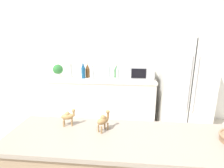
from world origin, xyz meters
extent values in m
cube|color=white|center=(0.00, 2.73, 1.27)|extent=(8.00, 0.06, 2.55)
cube|color=silver|center=(-0.39, 2.40, 0.44)|extent=(2.01, 0.60, 0.87)
cube|color=silver|center=(-0.39, 2.40, 0.89)|extent=(2.04, 0.63, 0.03)
cube|color=silver|center=(1.16, 2.33, 0.85)|extent=(0.85, 0.70, 1.71)
cube|color=black|center=(1.16, 1.97, 0.85)|extent=(0.01, 0.01, 1.64)
cylinder|color=#B2B5BA|center=(1.11, 1.96, 0.94)|extent=(0.02, 0.02, 0.94)
cylinder|color=#B2B5BA|center=(1.21, 1.96, 0.94)|extent=(0.02, 0.02, 0.94)
cube|color=gray|center=(0.24, 0.36, 0.91)|extent=(2.19, 0.58, 0.03)
cylinder|color=silver|center=(-1.26, 2.39, 0.95)|extent=(0.13, 0.13, 0.08)
sphere|color=#2D7033|center=(-1.26, 2.39, 1.07)|extent=(0.20, 0.20, 0.20)
cylinder|color=white|center=(-1.03, 2.40, 1.05)|extent=(0.11, 0.11, 0.28)
cube|color=#B2B5BA|center=(0.35, 2.42, 1.05)|extent=(0.48, 0.36, 0.28)
cube|color=black|center=(0.30, 2.24, 1.05)|extent=(0.26, 0.01, 0.17)
cylinder|color=#B2B7BC|center=(-0.08, 2.31, 1.00)|extent=(0.06, 0.06, 0.18)
cone|color=#B2B7BC|center=(-0.08, 2.31, 1.14)|extent=(0.06, 0.06, 0.10)
cylinder|color=gold|center=(-0.08, 2.31, 1.20)|extent=(0.02, 0.02, 0.01)
cylinder|color=#2D6033|center=(-0.12, 2.48, 0.99)|extent=(0.08, 0.08, 0.16)
cone|color=#2D6033|center=(-0.12, 2.48, 1.11)|extent=(0.08, 0.08, 0.09)
cylinder|color=gold|center=(-0.12, 2.48, 1.16)|extent=(0.03, 0.03, 0.01)
cylinder|color=brown|center=(-0.68, 2.44, 1.00)|extent=(0.08, 0.08, 0.17)
cone|color=brown|center=(-0.68, 2.44, 1.13)|extent=(0.08, 0.08, 0.10)
cylinder|color=gold|center=(-0.68, 2.44, 1.19)|extent=(0.03, 0.03, 0.01)
cylinder|color=#B2B7BC|center=(-0.56, 2.31, 0.98)|extent=(0.08, 0.08, 0.15)
cone|color=#B2B7BC|center=(-0.56, 2.31, 1.10)|extent=(0.07, 0.07, 0.08)
cylinder|color=gold|center=(-0.56, 2.31, 1.15)|extent=(0.03, 0.03, 0.01)
cylinder|color=navy|center=(-0.75, 2.36, 1.01)|extent=(0.08, 0.08, 0.20)
cone|color=navy|center=(-0.75, 2.36, 1.16)|extent=(0.07, 0.07, 0.11)
cylinder|color=gold|center=(-0.75, 2.36, 1.22)|extent=(0.03, 0.03, 0.01)
cylinder|color=#B2B7BC|center=(-0.26, 2.48, 1.00)|extent=(0.06, 0.06, 0.18)
cone|color=#B2B7BC|center=(-0.26, 2.48, 1.13)|extent=(0.06, 0.06, 0.10)
cylinder|color=gold|center=(-0.26, 2.48, 1.19)|extent=(0.02, 0.02, 0.01)
ellipsoid|color=#A87F4C|center=(-0.41, 0.50, 1.01)|extent=(0.12, 0.08, 0.06)
sphere|color=#A87F4C|center=(-0.41, 0.50, 1.04)|extent=(0.04, 0.04, 0.04)
cylinder|color=#A87F4C|center=(-0.35, 0.51, 1.04)|extent=(0.02, 0.02, 0.05)
sphere|color=#A87F4C|center=(-0.35, 0.51, 1.07)|extent=(0.03, 0.03, 0.03)
cylinder|color=#A87F4C|center=(-0.38, 0.52, 0.95)|extent=(0.01, 0.01, 0.06)
cylinder|color=#A87F4C|center=(-0.37, 0.49, 0.95)|extent=(0.01, 0.01, 0.06)
cylinder|color=#A87F4C|center=(-0.44, 0.51, 0.95)|extent=(0.01, 0.01, 0.06)
cylinder|color=#A87F4C|center=(-0.44, 0.47, 0.95)|extent=(0.01, 0.01, 0.06)
ellipsoid|color=olive|center=(-0.08, 0.44, 1.02)|extent=(0.12, 0.13, 0.06)
sphere|color=olive|center=(-0.08, 0.44, 1.05)|extent=(0.05, 0.05, 0.05)
cylinder|color=olive|center=(-0.04, 0.49, 1.05)|extent=(0.02, 0.02, 0.06)
sphere|color=olive|center=(-0.04, 0.49, 1.08)|extent=(0.03, 0.03, 0.03)
cylinder|color=olive|center=(-0.07, 0.48, 0.96)|extent=(0.01, 0.01, 0.06)
cylinder|color=olive|center=(-0.04, 0.46, 0.96)|extent=(0.01, 0.01, 0.06)
cylinder|color=olive|center=(-0.12, 0.42, 0.96)|extent=(0.01, 0.01, 0.06)
cylinder|color=olive|center=(-0.09, 0.40, 0.96)|extent=(0.01, 0.01, 0.06)
camera|label=1|loc=(0.12, -0.87, 1.70)|focal=28.00mm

